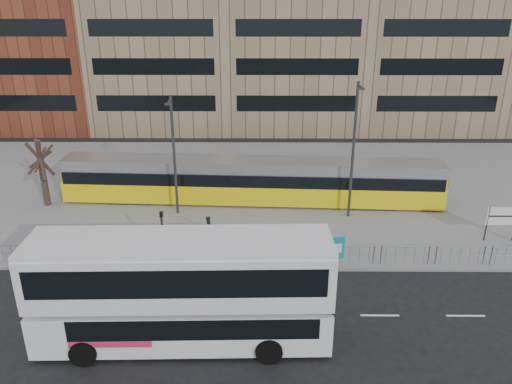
{
  "coord_description": "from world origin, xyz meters",
  "views": [
    {
      "loc": [
        0.36,
        -23.44,
        14.09
      ],
      "look_at": [
        0.14,
        6.0,
        2.16
      ],
      "focal_mm": 35.0,
      "sensor_mm": 36.0,
      "label": 1
    }
  ],
  "objects_px": {
    "tram": "(251,181)",
    "traffic_light_west": "(162,231)",
    "lamp_post_east": "(354,147)",
    "bare_tree": "(36,136)",
    "ad_panel": "(337,249)",
    "station_sign": "(502,218)",
    "pedestrian": "(209,228)",
    "double_decker_bus": "(182,288)",
    "lamp_post_west": "(174,152)"
  },
  "relations": [
    {
      "from": "station_sign",
      "to": "bare_tree",
      "type": "relative_size",
      "value": 0.3
    },
    {
      "from": "lamp_post_east",
      "to": "lamp_post_west",
      "type": "bearing_deg",
      "value": 178.01
    },
    {
      "from": "traffic_light_west",
      "to": "bare_tree",
      "type": "xyz_separation_m",
      "value": [
        -9.63,
        7.98,
        2.99
      ]
    },
    {
      "from": "ad_panel",
      "to": "lamp_post_east",
      "type": "xyz_separation_m",
      "value": [
        1.72,
        6.27,
        3.85
      ]
    },
    {
      "from": "double_decker_bus",
      "to": "traffic_light_west",
      "type": "bearing_deg",
      "value": 105.99
    },
    {
      "from": "traffic_light_west",
      "to": "lamp_post_east",
      "type": "bearing_deg",
      "value": 45.37
    },
    {
      "from": "double_decker_bus",
      "to": "lamp_post_east",
      "type": "height_order",
      "value": "lamp_post_east"
    },
    {
      "from": "tram",
      "to": "lamp_post_east",
      "type": "bearing_deg",
      "value": -18.28
    },
    {
      "from": "traffic_light_west",
      "to": "station_sign",
      "type": "bearing_deg",
      "value": 24.47
    },
    {
      "from": "tram",
      "to": "lamp_post_east",
      "type": "height_order",
      "value": "lamp_post_east"
    },
    {
      "from": "pedestrian",
      "to": "lamp_post_west",
      "type": "relative_size",
      "value": 0.2
    },
    {
      "from": "traffic_light_west",
      "to": "bare_tree",
      "type": "bearing_deg",
      "value": 156.56
    },
    {
      "from": "ad_panel",
      "to": "traffic_light_west",
      "type": "xyz_separation_m",
      "value": [
        -9.4,
        0.07,
        1.0
      ]
    },
    {
      "from": "tram",
      "to": "ad_panel",
      "type": "height_order",
      "value": "tram"
    },
    {
      "from": "tram",
      "to": "bare_tree",
      "type": "xyz_separation_m",
      "value": [
        -14.26,
        -0.73,
        3.41
      ]
    },
    {
      "from": "station_sign",
      "to": "traffic_light_west",
      "type": "xyz_separation_m",
      "value": [
        -19.55,
        -2.83,
        0.47
      ]
    },
    {
      "from": "double_decker_bus",
      "to": "bare_tree",
      "type": "xyz_separation_m",
      "value": [
        -11.63,
        14.34,
        2.46
      ]
    },
    {
      "from": "double_decker_bus",
      "to": "tram",
      "type": "bearing_deg",
      "value": 78.61
    },
    {
      "from": "pedestrian",
      "to": "ad_panel",
      "type": "bearing_deg",
      "value": -121.88
    },
    {
      "from": "ad_panel",
      "to": "pedestrian",
      "type": "relative_size",
      "value": 1.06
    },
    {
      "from": "ad_panel",
      "to": "double_decker_bus",
      "type": "bearing_deg",
      "value": -153.23
    },
    {
      "from": "ad_panel",
      "to": "lamp_post_east",
      "type": "height_order",
      "value": "lamp_post_east"
    },
    {
      "from": "station_sign",
      "to": "pedestrian",
      "type": "height_order",
      "value": "station_sign"
    },
    {
      "from": "lamp_post_west",
      "to": "pedestrian",
      "type": "bearing_deg",
      "value": -56.94
    },
    {
      "from": "bare_tree",
      "to": "pedestrian",
      "type": "bearing_deg",
      "value": -23.86
    },
    {
      "from": "tram",
      "to": "pedestrian",
      "type": "bearing_deg",
      "value": -109.33
    },
    {
      "from": "tram",
      "to": "traffic_light_west",
      "type": "height_order",
      "value": "tram"
    },
    {
      "from": "tram",
      "to": "lamp_post_west",
      "type": "relative_size",
      "value": 3.36
    },
    {
      "from": "double_decker_bus",
      "to": "ad_panel",
      "type": "relative_size",
      "value": 7.46
    },
    {
      "from": "traffic_light_west",
      "to": "lamp_post_west",
      "type": "relative_size",
      "value": 0.39
    },
    {
      "from": "ad_panel",
      "to": "lamp_post_east",
      "type": "distance_m",
      "value": 7.56
    },
    {
      "from": "station_sign",
      "to": "pedestrian",
      "type": "relative_size",
      "value": 1.39
    },
    {
      "from": "double_decker_bus",
      "to": "lamp_post_east",
      "type": "bearing_deg",
      "value": 52.55
    },
    {
      "from": "ad_panel",
      "to": "lamp_post_west",
      "type": "distance_m",
      "value": 12.24
    },
    {
      "from": "double_decker_bus",
      "to": "ad_panel",
      "type": "xyz_separation_m",
      "value": [
        7.4,
        6.29,
        -1.53
      ]
    },
    {
      "from": "lamp_post_west",
      "to": "tram",
      "type": "bearing_deg",
      "value": 23.18
    },
    {
      "from": "double_decker_bus",
      "to": "pedestrian",
      "type": "relative_size",
      "value": 7.88
    },
    {
      "from": "station_sign",
      "to": "lamp_post_east",
      "type": "distance_m",
      "value": 9.67
    },
    {
      "from": "lamp_post_east",
      "to": "traffic_light_west",
      "type": "bearing_deg",
      "value": -150.85
    },
    {
      "from": "double_decker_bus",
      "to": "traffic_light_west",
      "type": "relative_size",
      "value": 3.98
    },
    {
      "from": "lamp_post_east",
      "to": "bare_tree",
      "type": "distance_m",
      "value": 20.83
    },
    {
      "from": "double_decker_bus",
      "to": "pedestrian",
      "type": "xyz_separation_m",
      "value": [
        0.2,
        9.11,
        -1.72
      ]
    },
    {
      "from": "double_decker_bus",
      "to": "station_sign",
      "type": "relative_size",
      "value": 5.68
    },
    {
      "from": "ad_panel",
      "to": "lamp_post_east",
      "type": "bearing_deg",
      "value": 61.03
    },
    {
      "from": "double_decker_bus",
      "to": "ad_panel",
      "type": "distance_m",
      "value": 9.83
    },
    {
      "from": "station_sign",
      "to": "tram",
      "type": "bearing_deg",
      "value": 158.05
    },
    {
      "from": "tram",
      "to": "station_sign",
      "type": "relative_size",
      "value": 12.18
    },
    {
      "from": "station_sign",
      "to": "bare_tree",
      "type": "xyz_separation_m",
      "value": [
        -29.18,
        5.15,
        3.46
      ]
    },
    {
      "from": "station_sign",
      "to": "lamp_post_east",
      "type": "xyz_separation_m",
      "value": [
        -8.43,
        3.37,
        3.32
      ]
    },
    {
      "from": "lamp_post_west",
      "to": "lamp_post_east",
      "type": "xyz_separation_m",
      "value": [
        11.43,
        -0.4,
        0.52
      ]
    }
  ]
}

